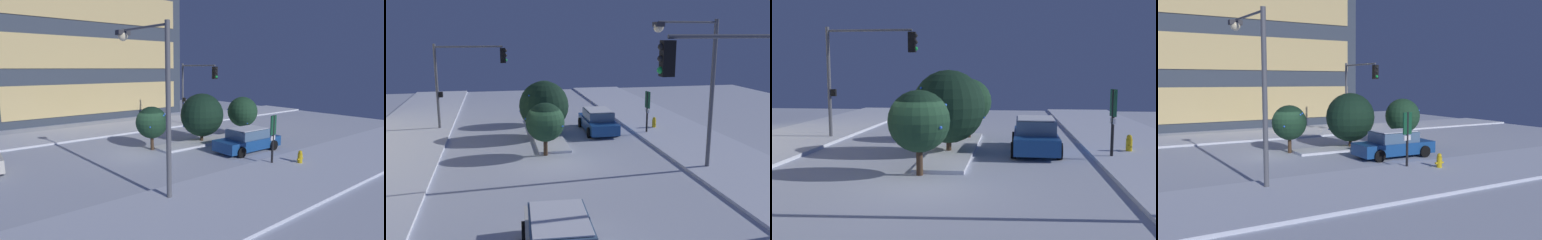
% 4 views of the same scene
% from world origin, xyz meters
% --- Properties ---
extents(ground, '(52.00, 52.00, 0.00)m').
position_xyz_m(ground, '(0.00, 0.00, 0.00)').
color(ground, silver).
extents(curb_strip_near, '(52.00, 5.20, 0.14)m').
position_xyz_m(curb_strip_near, '(0.00, -8.48, 0.07)').
color(curb_strip_near, silver).
rests_on(curb_strip_near, ground).
extents(curb_strip_far, '(52.00, 5.20, 0.14)m').
position_xyz_m(curb_strip_far, '(0.00, 8.48, 0.07)').
color(curb_strip_far, silver).
rests_on(curb_strip_far, ground).
extents(median_strip, '(9.00, 1.80, 0.14)m').
position_xyz_m(median_strip, '(5.49, -0.17, 0.07)').
color(median_strip, silver).
rests_on(median_strip, ground).
extents(car_near, '(4.66, 2.09, 1.49)m').
position_xyz_m(car_near, '(5.53, -3.67, 0.71)').
color(car_near, '#19478C').
rests_on(car_near, ground).
extents(traffic_light_corner_far_right, '(0.32, 4.75, 5.73)m').
position_xyz_m(traffic_light_corner_far_right, '(8.10, 4.82, 3.97)').
color(traffic_light_corner_far_right, '#565960').
rests_on(traffic_light_corner_far_right, ground).
extents(street_lamp_arched, '(0.73, 3.24, 7.07)m').
position_xyz_m(street_lamp_arched, '(-3.02, -6.07, 4.68)').
color(street_lamp_arched, '#565960').
rests_on(street_lamp_arched, ground).
extents(fire_hydrant, '(0.48, 0.26, 0.83)m').
position_xyz_m(fire_hydrant, '(5.44, -7.57, 0.40)').
color(fire_hydrant, gold).
rests_on(fire_hydrant, ground).
extents(parking_info_sign, '(0.55, 0.15, 2.78)m').
position_xyz_m(parking_info_sign, '(4.25, -6.60, 1.77)').
color(parking_info_sign, black).
rests_on(parking_info_sign, ground).
extents(decorated_tree_median, '(2.35, 2.31, 3.13)m').
position_xyz_m(decorated_tree_median, '(8.49, -0.48, 1.97)').
color(decorated_tree_median, '#473323').
rests_on(decorated_tree_median, ground).
extents(decorated_tree_left_of_median, '(2.07, 2.09, 2.86)m').
position_xyz_m(decorated_tree_left_of_median, '(0.84, 0.40, 1.82)').
color(decorated_tree_left_of_median, '#473323').
rests_on(decorated_tree_left_of_median, ground).
extents(decorated_tree_right_of_median, '(3.07, 3.07, 3.54)m').
position_xyz_m(decorated_tree_right_of_median, '(4.75, -0.01, 2.00)').
color(decorated_tree_right_of_median, '#473323').
rests_on(decorated_tree_right_of_median, ground).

